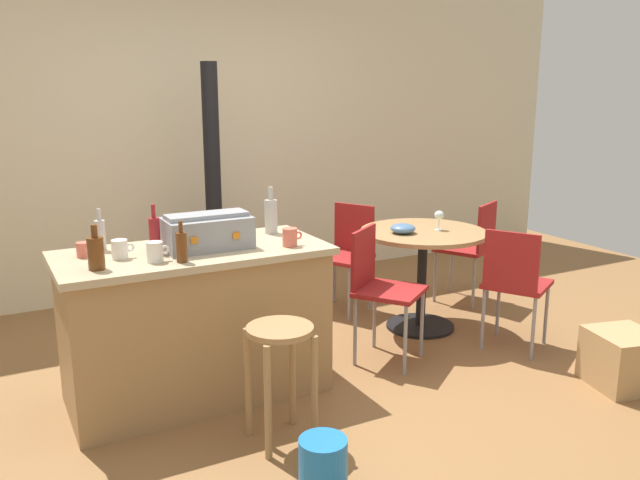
# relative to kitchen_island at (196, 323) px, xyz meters

# --- Properties ---
(ground_plane) EXTENTS (8.80, 8.80, 0.00)m
(ground_plane) POSITION_rel_kitchen_island_xyz_m (0.71, -0.15, -0.44)
(ground_plane) COLOR olive
(back_wall) EXTENTS (8.00, 0.10, 2.70)m
(back_wall) POSITION_rel_kitchen_island_xyz_m (0.71, 2.10, 0.91)
(back_wall) COLOR beige
(back_wall) RESTS_ON ground_plane
(kitchen_island) EXTENTS (1.51, 0.71, 0.88)m
(kitchen_island) POSITION_rel_kitchen_island_xyz_m (0.00, 0.00, 0.00)
(kitchen_island) COLOR #A37A4C
(kitchen_island) RESTS_ON ground_plane
(wooden_stool) EXTENTS (0.34, 0.34, 0.62)m
(wooden_stool) POSITION_rel_kitchen_island_xyz_m (0.21, -0.70, 0.02)
(wooden_stool) COLOR #A37A4C
(wooden_stool) RESTS_ON ground_plane
(dining_table) EXTENTS (0.92, 0.92, 0.75)m
(dining_table) POSITION_rel_kitchen_island_xyz_m (1.82, 0.27, 0.13)
(dining_table) COLOR black
(dining_table) RESTS_ON ground_plane
(folding_chair_near) EXTENTS (0.54, 0.54, 0.85)m
(folding_chair_near) POSITION_rel_kitchen_island_xyz_m (1.54, 0.91, 0.05)
(folding_chair_near) COLOR maroon
(folding_chair_near) RESTS_ON ground_plane
(folding_chair_far) EXTENTS (0.56, 0.56, 0.88)m
(folding_chair_far) POSITION_rel_kitchen_island_xyz_m (1.22, -0.07, 0.08)
(folding_chair_far) COLOR maroon
(folding_chair_far) RESTS_ON ground_plane
(folding_chair_left) EXTENTS (0.55, 0.55, 0.86)m
(folding_chair_left) POSITION_rel_kitchen_island_xyz_m (2.10, -0.38, 0.06)
(folding_chair_left) COLOR maroon
(folding_chair_left) RESTS_ON ground_plane
(folding_chair_right) EXTENTS (0.54, 0.54, 0.85)m
(folding_chair_right) POSITION_rel_kitchen_island_xyz_m (2.55, 0.57, 0.06)
(folding_chair_right) COLOR maroon
(folding_chair_right) RESTS_ON ground_plane
(wood_stove) EXTENTS (0.44, 0.45, 1.96)m
(wood_stove) POSITION_rel_kitchen_island_xyz_m (0.65, 1.52, 0.03)
(wood_stove) COLOR black
(wood_stove) RESTS_ON ground_plane
(toolbox) EXTENTS (0.48, 0.28, 0.20)m
(toolbox) POSITION_rel_kitchen_island_xyz_m (0.08, -0.01, 0.53)
(toolbox) COLOR gray
(toolbox) RESTS_ON kitchen_island
(bottle_0) EXTENTS (0.06, 0.06, 0.24)m
(bottle_0) POSITION_rel_kitchen_island_xyz_m (-0.46, 0.23, 0.53)
(bottle_0) COLOR #B7B2AD
(bottle_0) RESTS_ON kitchen_island
(bottle_1) EXTENTS (0.06, 0.06, 0.27)m
(bottle_1) POSITION_rel_kitchen_island_xyz_m (-0.20, 0.02, 0.54)
(bottle_1) COLOR maroon
(bottle_1) RESTS_ON kitchen_island
(bottle_2) EXTENTS (0.08, 0.08, 0.23)m
(bottle_2) POSITION_rel_kitchen_island_xyz_m (-0.55, -0.17, 0.53)
(bottle_2) COLOR #603314
(bottle_2) RESTS_ON kitchen_island
(bottle_3) EXTENTS (0.06, 0.06, 0.22)m
(bottle_3) POSITION_rel_kitchen_island_xyz_m (-0.13, -0.24, 0.52)
(bottle_3) COLOR #603314
(bottle_3) RESTS_ON kitchen_island
(bottle_4) EXTENTS (0.08, 0.08, 0.29)m
(bottle_4) POSITION_rel_kitchen_island_xyz_m (0.56, 0.18, 0.55)
(bottle_4) COLOR #B7B2AD
(bottle_4) RESTS_ON kitchen_island
(cup_0) EXTENTS (0.12, 0.08, 0.11)m
(cup_0) POSITION_rel_kitchen_island_xyz_m (-0.25, -0.17, 0.49)
(cup_0) COLOR white
(cup_0) RESTS_ON kitchen_island
(cup_1) EXTENTS (0.12, 0.08, 0.10)m
(cup_1) POSITION_rel_kitchen_island_xyz_m (-0.40, -0.01, 0.49)
(cup_1) COLOR white
(cup_1) RESTS_ON kitchen_island
(cup_2) EXTENTS (0.12, 0.09, 0.11)m
(cup_2) POSITION_rel_kitchen_island_xyz_m (0.52, -0.19, 0.49)
(cup_2) COLOR #DB6651
(cup_2) RESTS_ON kitchen_island
(cup_3) EXTENTS (0.11, 0.07, 0.08)m
(cup_3) POSITION_rel_kitchen_island_xyz_m (-0.56, 0.12, 0.48)
(cup_3) COLOR #DB6651
(cup_3) RESTS_ON kitchen_island
(wine_glass) EXTENTS (0.07, 0.07, 0.14)m
(wine_glass) POSITION_rel_kitchen_island_xyz_m (1.92, 0.23, 0.41)
(wine_glass) COLOR silver
(wine_glass) RESTS_ON dining_table
(serving_bowl) EXTENTS (0.18, 0.18, 0.07)m
(serving_bowl) POSITION_rel_kitchen_island_xyz_m (1.63, 0.27, 0.34)
(serving_bowl) COLOR #4C7099
(serving_bowl) RESTS_ON dining_table
(cardboard_box) EXTENTS (0.45, 0.46, 0.34)m
(cardboard_box) POSITION_rel_kitchen_island_xyz_m (2.30, -1.10, -0.27)
(cardboard_box) COLOR tan
(cardboard_box) RESTS_ON ground_plane
(plastic_bucket) EXTENTS (0.22, 0.22, 0.24)m
(plastic_bucket) POSITION_rel_kitchen_island_xyz_m (0.20, -1.16, -0.32)
(plastic_bucket) COLOR blue
(plastic_bucket) RESTS_ON ground_plane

